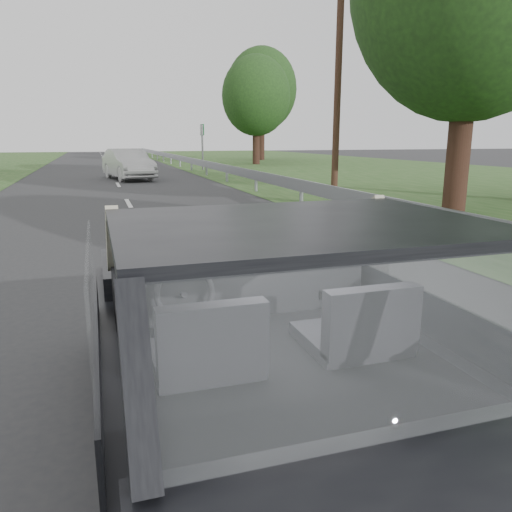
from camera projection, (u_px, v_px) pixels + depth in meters
ground at (268, 453)px, 2.92m from camera, size 140.00×140.00×0.00m
subject_car at (268, 338)px, 2.75m from camera, size 1.80×4.00×1.45m
dashboard at (237, 285)px, 3.30m from camera, size 1.58×0.45×0.30m
driver_seat at (208, 340)px, 2.33m from camera, size 0.50×0.72×0.42m
passenger_seat at (360, 321)px, 2.56m from camera, size 0.50×0.72×0.42m
steering_wheel at (185, 293)px, 2.89m from camera, size 0.36×0.36×0.04m
cat at (259, 248)px, 3.33m from camera, size 0.57×0.22×0.25m
guardrail at (297, 185)px, 13.33m from camera, size 0.05×90.00×0.32m
other_car at (128, 164)px, 22.12m from camera, size 2.38×4.33×1.35m
highway_sign at (202, 147)px, 28.66m from camera, size 0.12×1.03×2.57m
utility_pole at (338, 82)px, 17.22m from camera, size 0.30×0.30×7.36m
tree_0 at (469, 36)px, 10.69m from camera, size 6.42×6.42×7.86m
tree_2 at (256, 112)px, 34.42m from camera, size 5.17×5.17×7.14m
tree_3 at (261, 106)px, 41.25m from camera, size 6.30×6.30×8.81m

